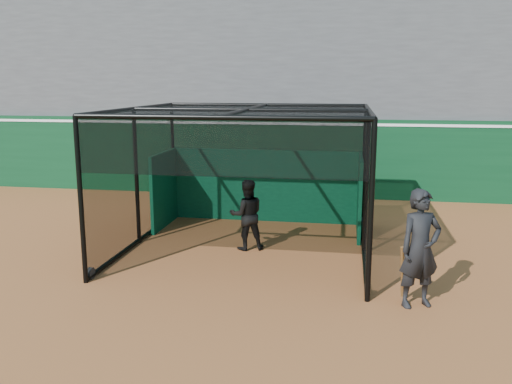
# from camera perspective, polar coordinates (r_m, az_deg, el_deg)

# --- Properties ---
(ground) EXTENTS (120.00, 120.00, 0.00)m
(ground) POSITION_cam_1_polar(r_m,az_deg,el_deg) (9.85, -5.74, -10.18)
(ground) COLOR brown
(ground) RESTS_ON ground
(outfield_wall) EXTENTS (50.00, 0.50, 2.50)m
(outfield_wall) POSITION_cam_1_polar(r_m,az_deg,el_deg) (17.65, 1.55, 3.84)
(outfield_wall) COLOR #0A371B
(outfield_wall) RESTS_ON ground
(grandstand) EXTENTS (50.00, 7.85, 8.95)m
(grandstand) POSITION_cam_1_polar(r_m,az_deg,el_deg) (21.25, 3.10, 13.73)
(grandstand) COLOR #4C4C4F
(grandstand) RESTS_ON ground
(batting_cage) EXTENTS (5.18, 5.30, 3.05)m
(batting_cage) POSITION_cam_1_polar(r_m,az_deg,el_deg) (11.80, -0.90, 1.20)
(batting_cage) COLOR black
(batting_cage) RESTS_ON ground
(batter) EXTENTS (0.91, 0.81, 1.56)m
(batter) POSITION_cam_1_polar(r_m,az_deg,el_deg) (11.86, -0.98, -2.41)
(batter) COLOR black
(batter) RESTS_ON ground
(on_deck_player) EXTENTS (0.85, 0.72, 1.96)m
(on_deck_player) POSITION_cam_1_polar(r_m,az_deg,el_deg) (9.20, 16.88, -5.75)
(on_deck_player) COLOR black
(on_deck_player) RESTS_ON ground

